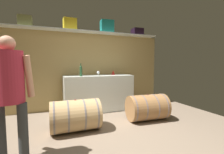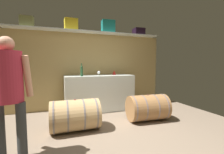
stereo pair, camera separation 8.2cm
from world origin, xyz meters
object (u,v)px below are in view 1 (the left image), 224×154
at_px(toolcase_teal, 107,27).
at_px(work_cabinet, 98,93).
at_px(wine_bottle_green, 81,71).
at_px(wine_barrel_far, 147,107).
at_px(toolcase_olive, 25,21).
at_px(toolcase_yellow, 70,24).
at_px(wine_glass, 98,73).
at_px(toolcase_black, 137,32).
at_px(wine_barrel_near, 76,115).
at_px(red_funnel, 113,73).
at_px(winemaker_pouring, 10,87).

bearing_deg(toolcase_teal, work_cabinet, -139.92).
distance_m(wine_bottle_green, wine_barrel_far, 1.81).
relative_size(toolcase_olive, work_cabinet, 0.16).
distance_m(toolcase_yellow, toolcase_teal, 1.03).
bearing_deg(toolcase_olive, wine_barrel_far, -28.14).
bearing_deg(wine_glass, wine_bottle_green, 175.31).
xyz_separation_m(toolcase_teal, wine_barrel_far, (0.47, -1.38, -2.03)).
bearing_deg(wine_barrel_far, toolcase_black, 74.00).
bearing_deg(wine_barrel_near, red_funnel, 45.82).
height_order(toolcase_olive, toolcase_teal, toolcase_teal).
distance_m(toolcase_black, winemaker_pouring, 3.85).
bearing_deg(toolcase_yellow, wine_barrel_near, -97.19).
xyz_separation_m(toolcase_black, wine_barrel_near, (-2.11, -1.39, -1.95)).
height_order(toolcase_yellow, wine_bottle_green, toolcase_yellow).
xyz_separation_m(toolcase_yellow, toolcase_teal, (1.03, 0.00, 0.02)).
bearing_deg(wine_barrel_near, wine_barrel_far, 1.20).
height_order(wine_glass, winemaker_pouring, winemaker_pouring).
height_order(toolcase_teal, wine_barrel_near, toolcase_teal).
bearing_deg(toolcase_olive, wine_barrel_near, -55.12).
xyz_separation_m(work_cabinet, red_funnel, (0.48, 0.10, 0.54)).
xyz_separation_m(wine_barrel_near, wine_barrel_far, (1.59, 0.01, -0.01)).
bearing_deg(winemaker_pouring, wine_barrel_near, 59.39).
height_order(toolcase_black, work_cabinet, toolcase_black).
height_order(toolcase_olive, toolcase_yellow, toolcase_yellow).
height_order(red_funnel, winemaker_pouring, winemaker_pouring).
xyz_separation_m(toolcase_teal, winemaker_pouring, (-2.00, -2.06, -1.34)).
bearing_deg(wine_barrel_far, toolcase_yellow, 141.98).
bearing_deg(wine_bottle_green, wine_glass, -4.69).
distance_m(toolcase_olive, toolcase_yellow, 1.04).
bearing_deg(toolcase_black, toolcase_teal, -176.43).
relative_size(toolcase_yellow, toolcase_black, 1.06).
relative_size(toolcase_black, wine_glass, 2.47).
bearing_deg(work_cabinet, wine_barrel_far, -54.47).
distance_m(toolcase_yellow, work_cabinet, 1.96).
distance_m(wine_bottle_green, wine_glass, 0.44).
distance_m(toolcase_olive, toolcase_black, 3.06).
bearing_deg(wine_glass, toolcase_olive, 164.84).
relative_size(wine_barrel_far, winemaker_pouring, 0.57).
relative_size(toolcase_teal, wine_barrel_far, 0.40).
distance_m(toolcase_yellow, wine_barrel_far, 2.86).
height_order(toolcase_olive, wine_barrel_near, toolcase_olive).
relative_size(toolcase_yellow, wine_glass, 2.63).
height_order(red_funnel, wine_barrel_far, red_funnel).
distance_m(toolcase_yellow, red_funnel, 1.74).
xyz_separation_m(toolcase_black, wine_barrel_far, (-0.52, -1.38, -1.96)).
bearing_deg(wine_bottle_green, red_funnel, 15.63).
bearing_deg(wine_glass, wine_barrel_far, -46.93).
relative_size(toolcase_yellow, red_funnel, 2.67).
bearing_deg(wine_bottle_green, wine_barrel_far, -36.50).
bearing_deg(work_cabinet, toolcase_olive, 171.90).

